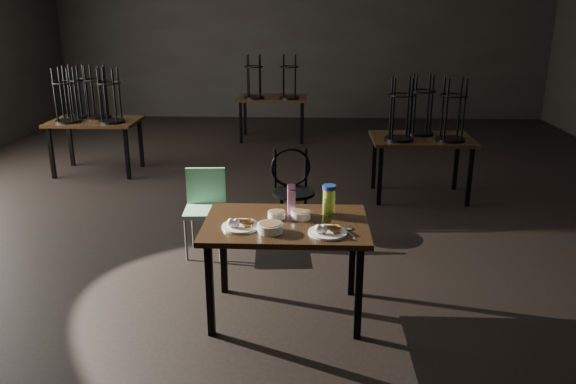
{
  "coord_description": "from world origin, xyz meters",
  "views": [
    {
      "loc": [
        0.17,
        -5.8,
        2.25
      ],
      "look_at": [
        0.01,
        -1.58,
        0.85
      ],
      "focal_mm": 35.0,
      "sensor_mm": 36.0,
      "label": 1
    }
  ],
  "objects_px": {
    "main_table": "(286,232)",
    "school_chair": "(205,203)",
    "water_bottle": "(329,199)",
    "juice_carton": "(291,200)",
    "bentwood_chair": "(292,185)"
  },
  "relations": [
    {
      "from": "main_table",
      "to": "juice_carton",
      "type": "xyz_separation_m",
      "value": [
        0.03,
        0.19,
        0.19
      ]
    },
    {
      "from": "main_table",
      "to": "school_chair",
      "type": "height_order",
      "value": "school_chair"
    },
    {
      "from": "bentwood_chair",
      "to": "school_chair",
      "type": "xyz_separation_m",
      "value": [
        -0.81,
        -0.44,
        -0.05
      ]
    },
    {
      "from": "juice_carton",
      "to": "water_bottle",
      "type": "xyz_separation_m",
      "value": [
        0.28,
        -0.01,
        0.01
      ]
    },
    {
      "from": "main_table",
      "to": "school_chair",
      "type": "xyz_separation_m",
      "value": [
        -0.81,
        1.13,
        -0.19
      ]
    },
    {
      "from": "water_bottle",
      "to": "bentwood_chair",
      "type": "xyz_separation_m",
      "value": [
        -0.32,
        1.38,
        -0.34
      ]
    },
    {
      "from": "main_table",
      "to": "juice_carton",
      "type": "relative_size",
      "value": 5.14
    },
    {
      "from": "school_chair",
      "to": "main_table",
      "type": "bearing_deg",
      "value": -58.24
    },
    {
      "from": "main_table",
      "to": "bentwood_chair",
      "type": "bearing_deg",
      "value": 90.09
    },
    {
      "from": "water_bottle",
      "to": "school_chair",
      "type": "xyz_separation_m",
      "value": [
        -1.13,
        0.95,
        -0.38
      ]
    },
    {
      "from": "main_table",
      "to": "juice_carton",
      "type": "height_order",
      "value": "juice_carton"
    },
    {
      "from": "water_bottle",
      "to": "school_chair",
      "type": "bearing_deg",
      "value": 140.0
    },
    {
      "from": "juice_carton",
      "to": "water_bottle",
      "type": "height_order",
      "value": "juice_carton"
    },
    {
      "from": "school_chair",
      "to": "bentwood_chair",
      "type": "bearing_deg",
      "value": 24.67
    },
    {
      "from": "bentwood_chair",
      "to": "school_chair",
      "type": "distance_m",
      "value": 0.92
    }
  ]
}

